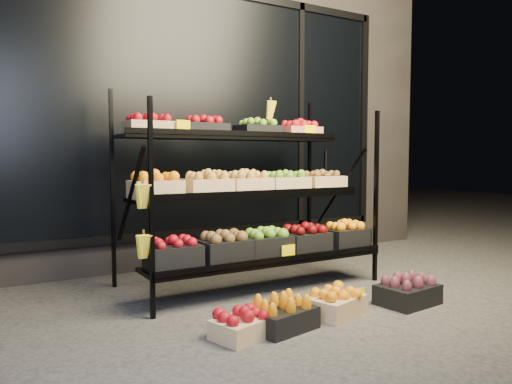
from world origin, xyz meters
TOP-DOWN VIEW (x-y plane):
  - ground at (0.00, 0.00)m, footprint 24.00×24.00m
  - building at (0.00, 2.59)m, footprint 6.00×2.08m
  - display_rack at (-0.01, 0.60)m, footprint 2.18×1.02m
  - tag_floor_a at (-0.23, -0.40)m, footprint 0.13×0.01m
  - tag_floor_b at (0.29, -0.40)m, footprint 0.13×0.01m
  - floor_crate_left at (-0.68, -0.45)m, footprint 0.41×0.34m
  - floor_crate_midleft at (-0.39, -0.45)m, footprint 0.46×0.38m
  - floor_crate_midright at (0.08, -0.40)m, footprint 0.46×0.39m
  - floor_crate_right at (0.72, -0.48)m, footprint 0.46×0.36m

SIDE VIEW (x-z plane):
  - ground at x=0.00m, z-range 0.00..0.00m
  - tag_floor_a at x=-0.23m, z-range 0.00..0.12m
  - tag_floor_b at x=0.29m, z-range 0.00..0.12m
  - floor_crate_left at x=-0.68m, z-range -0.01..0.18m
  - floor_crate_midright at x=0.08m, z-range -0.01..0.19m
  - floor_crate_midleft at x=-0.39m, z-range -0.01..0.20m
  - floor_crate_right at x=0.72m, z-range -0.01..0.21m
  - display_rack at x=-0.01m, z-range -0.08..1.65m
  - building at x=0.00m, z-range 0.00..3.50m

